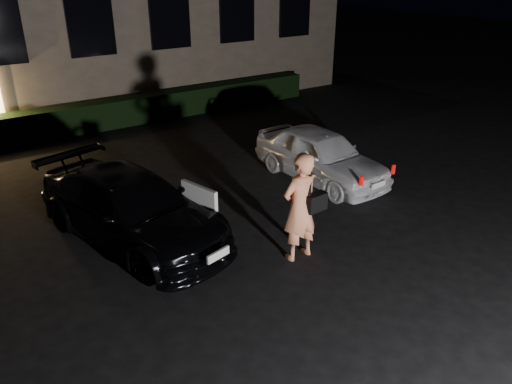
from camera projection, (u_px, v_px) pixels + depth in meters
ground at (336, 290)px, 7.99m from camera, size 80.00×80.00×0.00m
hedge at (107, 114)px, 15.65m from camera, size 15.00×0.70×0.85m
sedan at (132, 208)px, 9.24m from camera, size 2.79×4.69×1.27m
hatch at (320, 155)px, 11.82m from camera, size 1.63×3.69×1.24m
man at (300, 207)px, 8.49m from camera, size 0.83×0.51×1.97m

